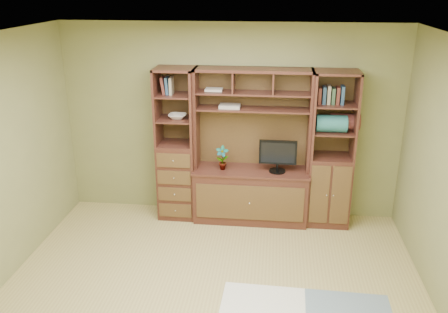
# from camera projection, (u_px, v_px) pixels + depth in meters

# --- Properties ---
(room) EXTENTS (4.60, 4.10, 2.64)m
(room) POSITION_uv_depth(u_px,v_px,m) (210.00, 180.00, 4.48)
(room) COLOR tan
(room) RESTS_ON ground
(center_hutch) EXTENTS (1.54, 0.53, 2.05)m
(center_hutch) POSITION_uv_depth(u_px,v_px,m) (252.00, 149.00, 6.16)
(center_hutch) COLOR #442018
(center_hutch) RESTS_ON ground
(left_tower) EXTENTS (0.50, 0.45, 2.05)m
(left_tower) POSITION_uv_depth(u_px,v_px,m) (177.00, 145.00, 6.30)
(left_tower) COLOR #442018
(left_tower) RESTS_ON ground
(right_tower) EXTENTS (0.55, 0.45, 2.05)m
(right_tower) POSITION_uv_depth(u_px,v_px,m) (331.00, 150.00, 6.09)
(right_tower) COLOR #442018
(right_tower) RESTS_ON ground
(monitor) EXTENTS (0.49, 0.22, 0.59)m
(monitor) POSITION_uv_depth(u_px,v_px,m) (278.00, 150.00, 6.09)
(monitor) COLOR black
(monitor) RESTS_ON center_hutch
(orchid) EXTENTS (0.17, 0.12, 0.32)m
(orchid) POSITION_uv_depth(u_px,v_px,m) (222.00, 158.00, 6.21)
(orchid) COLOR #AD533A
(orchid) RESTS_ON center_hutch
(magazines) EXTENTS (0.27, 0.20, 0.04)m
(magazines) POSITION_uv_depth(u_px,v_px,m) (230.00, 106.00, 6.09)
(magazines) COLOR #AFA595
(magazines) RESTS_ON center_hutch
(bowl) EXTENTS (0.24, 0.24, 0.06)m
(bowl) POSITION_uv_depth(u_px,v_px,m) (177.00, 116.00, 6.16)
(bowl) COLOR white
(bowl) RESTS_ON left_tower
(blanket_teal) EXTENTS (0.38, 0.22, 0.22)m
(blanket_teal) POSITION_uv_depth(u_px,v_px,m) (332.00, 124.00, 5.92)
(blanket_teal) COLOR #276767
(blanket_teal) RESTS_ON right_tower
(blanket_red) EXTENTS (0.37, 0.20, 0.20)m
(blanket_red) POSITION_uv_depth(u_px,v_px,m) (345.00, 122.00, 6.02)
(blanket_red) COLOR brown
(blanket_red) RESTS_ON right_tower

